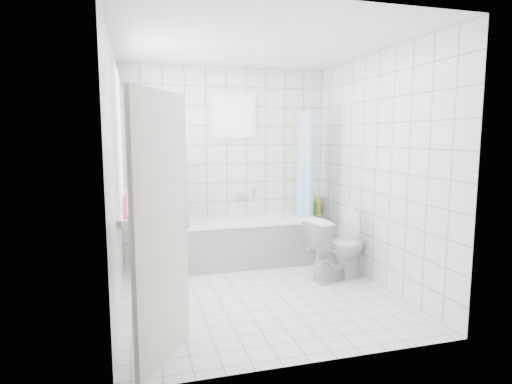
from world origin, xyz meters
name	(u,v)px	position (x,y,z in m)	size (l,w,h in m)	color
ground	(257,293)	(0.00, 0.00, 0.00)	(3.00, 3.00, 0.00)	white
ceiling	(257,43)	(0.00, 0.00, 2.60)	(3.00, 3.00, 0.00)	white
wall_back	(227,164)	(0.00, 1.50, 1.30)	(2.80, 0.02, 2.60)	white
wall_front	(315,190)	(0.00, -1.50, 1.30)	(2.80, 0.02, 2.60)	white
wall_left	(115,176)	(-1.40, 0.00, 1.30)	(0.02, 3.00, 2.60)	white
wall_right	(376,170)	(1.40, 0.00, 1.30)	(0.02, 3.00, 2.60)	white
window_left	(120,144)	(-1.35, 0.30, 1.60)	(0.01, 0.90, 1.40)	white
window_back	(234,116)	(0.10, 1.46, 1.95)	(0.50, 0.01, 0.50)	white
window_sill	(128,215)	(-1.31, 0.30, 0.86)	(0.18, 1.02, 0.08)	white
door	(162,230)	(-1.04, -1.14, 1.00)	(0.04, 0.80, 2.00)	silver
bathtub	(240,241)	(0.09, 1.12, 0.29)	(1.85, 0.77, 0.58)	white
partition_wall	(163,211)	(-0.90, 1.07, 0.75)	(0.15, 0.85, 1.50)	white
tiled_ledge	(315,233)	(1.27, 1.38, 0.28)	(0.40, 0.24, 0.55)	white
toilet	(337,248)	(1.03, 0.18, 0.37)	(0.42, 0.73, 0.75)	white
curtain_rod	(303,112)	(0.95, 1.10, 2.00)	(0.02, 0.02, 0.80)	silver
shower_curtain	(306,180)	(0.95, 0.97, 1.10)	(0.14, 0.48, 1.78)	#4C98DF
tub_faucet	(241,196)	(0.19, 1.46, 0.85)	(0.18, 0.06, 0.06)	silver
sill_bottles	(128,199)	(-1.30, 0.27, 1.04)	(0.16, 0.76, 0.30)	pink
ledge_bottles	(316,207)	(1.27, 1.36, 0.67)	(0.20, 0.18, 0.27)	yellow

